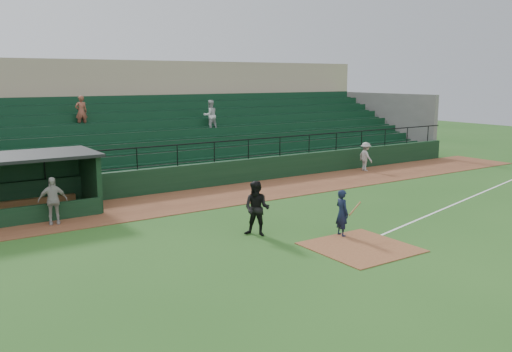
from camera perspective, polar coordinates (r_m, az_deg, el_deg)
ground at (r=18.25m, az=8.80°, el=-6.69°), size 90.00×90.00×0.00m
warning_track at (r=24.54m, az=-3.89°, el=-2.13°), size 40.00×4.00×0.03m
home_plate_dirt at (r=17.56m, az=11.01°, el=-7.40°), size 3.00×3.00×0.03m
foul_line at (r=24.88m, az=20.64°, el=-2.63°), size 17.49×4.44×0.01m
stadium_structure at (r=31.72m, az=-11.60°, el=4.71°), size 38.00×13.08×6.40m
batter_at_plate at (r=18.49m, az=9.10°, el=-3.89°), size 1.02×0.68×1.61m
umpire at (r=18.28m, az=0.10°, el=-3.47°), size 1.13×1.17×1.89m
runner at (r=31.58m, az=11.52°, el=2.03°), size 0.76×1.14×1.64m
dugout_player_a at (r=21.00m, az=-20.71°, el=-2.44°), size 1.08×0.60×1.75m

